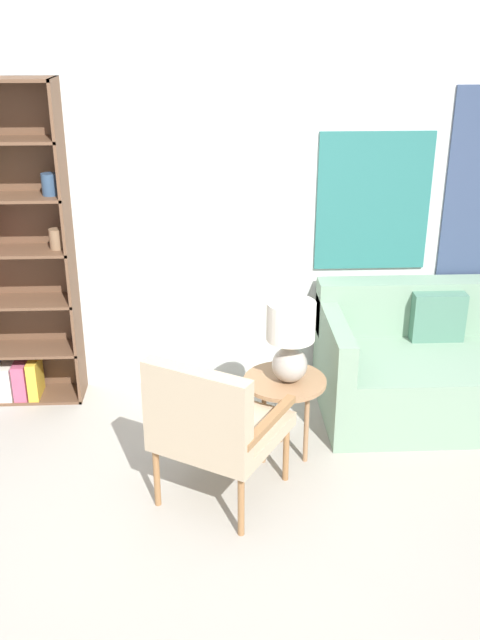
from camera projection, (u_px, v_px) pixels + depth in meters
The scene contains 6 objects.
ground_plane at pixel (209, 574), 3.48m from camera, with size 14.00×14.00×0.00m, color #9E998E.
wall_back at pixel (212, 203), 4.81m from camera, with size 6.40×0.08×2.70m.
armchair at pixel (212, 422), 3.79m from camera, with size 0.84×0.85×0.90m.
couch at pixel (440, 367), 4.83m from camera, with size 1.61×0.94×0.84m.
side_table at pixel (285, 388), 4.25m from camera, with size 0.49×0.49×0.53m.
table_lamp at pixel (290, 336), 4.10m from camera, with size 0.28×0.28×0.50m.
Camera 1 is at (0.02, -2.71, 2.51)m, focal length 40.00 mm.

